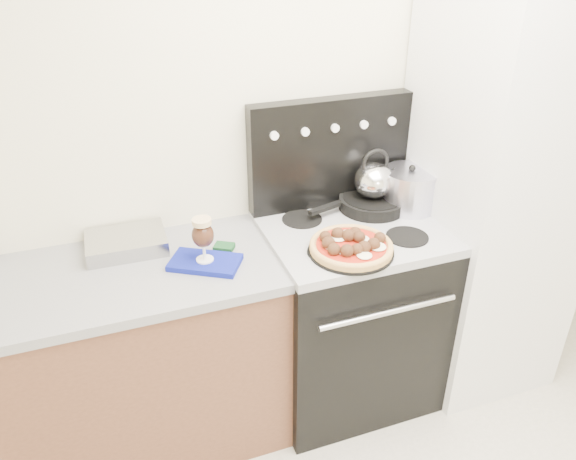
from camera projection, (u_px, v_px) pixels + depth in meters
name	position (u px, v px, depth m)	size (l,w,h in m)	color
room_shell	(475.00, 274.00, 1.53)	(3.52, 3.01, 2.52)	beige
base_cabinet	(108.00, 370.00, 2.37)	(1.45, 0.60, 0.86)	brown
countertop	(89.00, 282.00, 2.15)	(1.48, 0.63, 0.04)	gray
stove_body	(347.00, 316.00, 2.67)	(0.76, 0.65, 0.88)	black
cooktop	(353.00, 232.00, 2.45)	(0.76, 0.65, 0.04)	#ADADB2
backguard	(330.00, 152.00, 2.54)	(0.76, 0.08, 0.50)	black
fridge	(491.00, 200.00, 2.61)	(0.64, 0.68, 1.90)	silver
foil_sheet	(126.00, 243.00, 2.31)	(0.32, 0.23, 0.06)	silver
oven_mitt	(205.00, 262.00, 2.21)	(0.27, 0.16, 0.02)	navy
beer_glass	(203.00, 240.00, 2.16)	(0.09, 0.09, 0.19)	#371C11
pizza_pan	(351.00, 251.00, 2.26)	(0.35, 0.35, 0.01)	black
pizza	(351.00, 245.00, 2.25)	(0.33, 0.33, 0.05)	#D9B05A
skillet	(372.00, 203.00, 2.59)	(0.31, 0.31, 0.05)	black
tea_kettle	(374.00, 178.00, 2.53)	(0.18, 0.18, 0.20)	silver
stock_pot	(410.00, 190.00, 2.57)	(0.24, 0.24, 0.18)	silver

